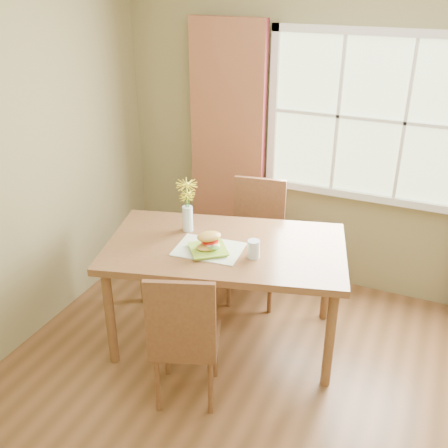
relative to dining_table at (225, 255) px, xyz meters
name	(u,v)px	position (x,y,z in m)	size (l,w,h in m)	color
room	(302,243)	(0.73, -0.76, 0.63)	(4.24, 3.84, 2.74)	brown
window	(371,119)	(0.73, 1.11, 0.78)	(1.62, 0.06, 1.32)	beige
curtain_left	(227,153)	(-0.42, 1.02, 0.38)	(0.65, 0.08, 2.20)	maroon
dining_table	(225,255)	(0.00, 0.00, 0.00)	(1.83, 1.32, 0.80)	brown
chair_near	(184,335)	(0.03, -0.70, -0.18)	(0.52, 0.52, 0.98)	brown
chair_far	(256,235)	(-0.01, 0.67, -0.16)	(0.49, 0.49, 1.02)	brown
placemat	(209,249)	(-0.08, -0.11, 0.09)	(0.45, 0.33, 0.01)	beige
plate	(208,250)	(-0.07, -0.14, 0.09)	(0.24, 0.24, 0.01)	#88BA2E
croissant_sandwich	(209,241)	(-0.06, -0.13, 0.16)	(0.21, 0.20, 0.13)	#ECBB50
water_glass	(254,249)	(0.24, -0.08, 0.14)	(0.08, 0.08, 0.12)	silver
flower_vase	(187,201)	(-0.34, 0.10, 0.32)	(0.16, 0.16, 0.39)	silver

